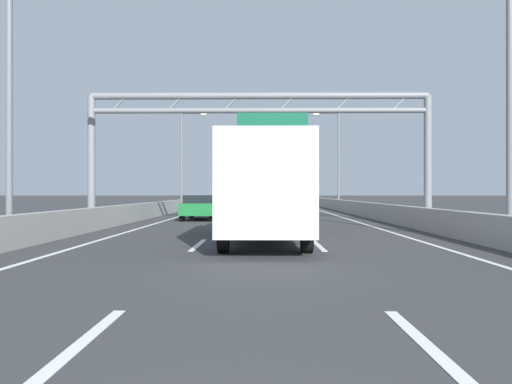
# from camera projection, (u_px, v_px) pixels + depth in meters

# --- Properties ---
(ground_plane) EXTENTS (260.00, 260.00, 0.00)m
(ground_plane) POSITION_uv_depth(u_px,v_px,m) (260.00, 199.00, 100.95)
(ground_plane) COLOR #38383A
(lane_dash_left_0) EXTENTS (0.16, 3.00, 0.01)m
(lane_dash_left_0) POSITION_uv_depth(u_px,v_px,m) (72.00, 351.00, 4.47)
(lane_dash_left_0) COLOR white
(lane_dash_left_0) RESTS_ON ground_plane
(lane_dash_left_1) EXTENTS (0.16, 3.00, 0.01)m
(lane_dash_left_1) POSITION_uv_depth(u_px,v_px,m) (198.00, 245.00, 13.47)
(lane_dash_left_1) COLOR white
(lane_dash_left_1) RESTS_ON ground_plane
(lane_dash_left_2) EXTENTS (0.16, 3.00, 0.01)m
(lane_dash_left_2) POSITION_uv_depth(u_px,v_px,m) (223.00, 224.00, 22.47)
(lane_dash_left_2) COLOR white
(lane_dash_left_2) RESTS_ON ground_plane
(lane_dash_left_3) EXTENTS (0.16, 3.00, 0.01)m
(lane_dash_left_3) POSITION_uv_depth(u_px,v_px,m) (234.00, 215.00, 31.47)
(lane_dash_left_3) COLOR white
(lane_dash_left_3) RESTS_ON ground_plane
(lane_dash_left_4) EXTENTS (0.16, 3.00, 0.01)m
(lane_dash_left_4) POSITION_uv_depth(u_px,v_px,m) (240.00, 210.00, 40.47)
(lane_dash_left_4) COLOR white
(lane_dash_left_4) RESTS_ON ground_plane
(lane_dash_left_5) EXTENTS (0.16, 3.00, 0.01)m
(lane_dash_left_5) POSITION_uv_depth(u_px,v_px,m) (244.00, 207.00, 49.47)
(lane_dash_left_5) COLOR white
(lane_dash_left_5) RESTS_ON ground_plane
(lane_dash_left_6) EXTENTS (0.16, 3.00, 0.01)m
(lane_dash_left_6) POSITION_uv_depth(u_px,v_px,m) (246.00, 204.00, 58.47)
(lane_dash_left_6) COLOR white
(lane_dash_left_6) RESTS_ON ground_plane
(lane_dash_left_7) EXTENTS (0.16, 3.00, 0.01)m
(lane_dash_left_7) POSITION_uv_depth(u_px,v_px,m) (248.00, 203.00, 67.47)
(lane_dash_left_7) COLOR white
(lane_dash_left_7) RESTS_ON ground_plane
(lane_dash_left_8) EXTENTS (0.16, 3.00, 0.01)m
(lane_dash_left_8) POSITION_uv_depth(u_px,v_px,m) (250.00, 202.00, 76.47)
(lane_dash_left_8) COLOR white
(lane_dash_left_8) RESTS_ON ground_plane
(lane_dash_left_9) EXTENTS (0.16, 3.00, 0.01)m
(lane_dash_left_9) POSITION_uv_depth(u_px,v_px,m) (251.00, 201.00, 85.47)
(lane_dash_left_9) COLOR white
(lane_dash_left_9) RESTS_ON ground_plane
(lane_dash_left_10) EXTENTS (0.16, 3.00, 0.01)m
(lane_dash_left_10) POSITION_uv_depth(u_px,v_px,m) (252.00, 200.00, 94.47)
(lane_dash_left_10) COLOR white
(lane_dash_left_10) RESTS_ON ground_plane
(lane_dash_left_11) EXTENTS (0.16, 3.00, 0.01)m
(lane_dash_left_11) POSITION_uv_depth(u_px,v_px,m) (253.00, 199.00, 103.47)
(lane_dash_left_11) COLOR white
(lane_dash_left_11) RESTS_ON ground_plane
(lane_dash_left_12) EXTENTS (0.16, 3.00, 0.01)m
(lane_dash_left_12) POSITION_uv_depth(u_px,v_px,m) (253.00, 199.00, 112.47)
(lane_dash_left_12) COLOR white
(lane_dash_left_12) RESTS_ON ground_plane
(lane_dash_left_13) EXTENTS (0.16, 3.00, 0.01)m
(lane_dash_left_13) POSITION_uv_depth(u_px,v_px,m) (254.00, 198.00, 121.46)
(lane_dash_left_13) COLOR white
(lane_dash_left_13) RESTS_ON ground_plane
(lane_dash_left_14) EXTENTS (0.16, 3.00, 0.01)m
(lane_dash_left_14) POSITION_uv_depth(u_px,v_px,m) (254.00, 198.00, 130.46)
(lane_dash_left_14) COLOR white
(lane_dash_left_14) RESTS_ON ground_plane
(lane_dash_left_15) EXTENTS (0.16, 3.00, 0.01)m
(lane_dash_left_15) POSITION_uv_depth(u_px,v_px,m) (255.00, 197.00, 139.46)
(lane_dash_left_15) COLOR white
(lane_dash_left_15) RESTS_ON ground_plane
(lane_dash_left_16) EXTENTS (0.16, 3.00, 0.01)m
(lane_dash_left_16) POSITION_uv_depth(u_px,v_px,m) (255.00, 197.00, 148.46)
(lane_dash_left_16) COLOR white
(lane_dash_left_16) RESTS_ON ground_plane
(lane_dash_left_17) EXTENTS (0.16, 3.00, 0.01)m
(lane_dash_left_17) POSITION_uv_depth(u_px,v_px,m) (255.00, 197.00, 157.46)
(lane_dash_left_17) COLOR white
(lane_dash_left_17) RESTS_ON ground_plane
(lane_dash_right_0) EXTENTS (0.16, 3.00, 0.01)m
(lane_dash_right_0) POSITION_uv_depth(u_px,v_px,m) (434.00, 352.00, 4.43)
(lane_dash_right_0) COLOR white
(lane_dash_right_0) RESTS_ON ground_plane
(lane_dash_right_1) EXTENTS (0.16, 3.00, 0.01)m
(lane_dash_right_1) POSITION_uv_depth(u_px,v_px,m) (318.00, 245.00, 13.43)
(lane_dash_right_1) COLOR white
(lane_dash_right_1) RESTS_ON ground_plane
(lane_dash_right_2) EXTENTS (0.16, 3.00, 0.01)m
(lane_dash_right_2) POSITION_uv_depth(u_px,v_px,m) (295.00, 224.00, 22.43)
(lane_dash_right_2) COLOR white
(lane_dash_right_2) RESTS_ON ground_plane
(lane_dash_right_3) EXTENTS (0.16, 3.00, 0.01)m
(lane_dash_right_3) POSITION_uv_depth(u_px,v_px,m) (285.00, 215.00, 31.43)
(lane_dash_right_3) COLOR white
(lane_dash_right_3) RESTS_ON ground_plane
(lane_dash_right_4) EXTENTS (0.16, 3.00, 0.01)m
(lane_dash_right_4) POSITION_uv_depth(u_px,v_px,m) (280.00, 210.00, 40.43)
(lane_dash_right_4) COLOR white
(lane_dash_right_4) RESTS_ON ground_plane
(lane_dash_right_5) EXTENTS (0.16, 3.00, 0.01)m
(lane_dash_right_5) POSITION_uv_depth(u_px,v_px,m) (276.00, 207.00, 49.43)
(lane_dash_right_5) COLOR white
(lane_dash_right_5) RESTS_ON ground_plane
(lane_dash_right_6) EXTENTS (0.16, 3.00, 0.01)m
(lane_dash_right_6) POSITION_uv_depth(u_px,v_px,m) (274.00, 204.00, 58.43)
(lane_dash_right_6) COLOR white
(lane_dash_right_6) RESTS_ON ground_plane
(lane_dash_right_7) EXTENTS (0.16, 3.00, 0.01)m
(lane_dash_right_7) POSITION_uv_depth(u_px,v_px,m) (272.00, 203.00, 67.43)
(lane_dash_right_7) COLOR white
(lane_dash_right_7) RESTS_ON ground_plane
(lane_dash_right_8) EXTENTS (0.16, 3.00, 0.01)m
(lane_dash_right_8) POSITION_uv_depth(u_px,v_px,m) (271.00, 202.00, 76.43)
(lane_dash_right_8) COLOR white
(lane_dash_right_8) RESTS_ON ground_plane
(lane_dash_right_9) EXTENTS (0.16, 3.00, 0.01)m
(lane_dash_right_9) POSITION_uv_depth(u_px,v_px,m) (270.00, 201.00, 85.43)
(lane_dash_right_9) COLOR white
(lane_dash_right_9) RESTS_ON ground_plane
(lane_dash_right_10) EXTENTS (0.16, 3.00, 0.01)m
(lane_dash_right_10) POSITION_uv_depth(u_px,v_px,m) (269.00, 200.00, 94.43)
(lane_dash_right_10) COLOR white
(lane_dash_right_10) RESTS_ON ground_plane
(lane_dash_right_11) EXTENTS (0.16, 3.00, 0.01)m
(lane_dash_right_11) POSITION_uv_depth(u_px,v_px,m) (268.00, 199.00, 103.43)
(lane_dash_right_11) COLOR white
(lane_dash_right_11) RESTS_ON ground_plane
(lane_dash_right_12) EXTENTS (0.16, 3.00, 0.01)m
(lane_dash_right_12) POSITION_uv_depth(u_px,v_px,m) (268.00, 199.00, 112.43)
(lane_dash_right_12) COLOR white
(lane_dash_right_12) RESTS_ON ground_plane
(lane_dash_right_13) EXTENTS (0.16, 3.00, 0.01)m
(lane_dash_right_13) POSITION_uv_depth(u_px,v_px,m) (267.00, 198.00, 121.43)
(lane_dash_right_13) COLOR white
(lane_dash_right_13) RESTS_ON ground_plane
(lane_dash_right_14) EXTENTS (0.16, 3.00, 0.01)m
(lane_dash_right_14) POSITION_uv_depth(u_px,v_px,m) (267.00, 198.00, 130.43)
(lane_dash_right_14) COLOR white
(lane_dash_right_14) RESTS_ON ground_plane
(lane_dash_right_15) EXTENTS (0.16, 3.00, 0.01)m
(lane_dash_right_15) POSITION_uv_depth(u_px,v_px,m) (266.00, 197.00, 139.43)
(lane_dash_right_15) COLOR white
(lane_dash_right_15) RESTS_ON ground_plane
(lane_dash_right_16) EXTENTS (0.16, 3.00, 0.01)m
(lane_dash_right_16) POSITION_uv_depth(u_px,v_px,m) (266.00, 197.00, 148.43)
(lane_dash_right_16) COLOR white
(lane_dash_right_16) RESTS_ON ground_plane
(lane_dash_right_17) EXTENTS (0.16, 3.00, 0.01)m
(lane_dash_right_17) POSITION_uv_depth(u_px,v_px,m) (266.00, 197.00, 157.43)
(lane_dash_right_17) COLOR white
(lane_dash_right_17) RESTS_ON ground_plane
(edge_line_left) EXTENTS (0.16, 176.00, 0.01)m
(edge_line_left) POSITION_uv_depth(u_px,v_px,m) (234.00, 200.00, 89.00)
(edge_line_left) COLOR white
(edge_line_left) RESTS_ON ground_plane
(edge_line_right) EXTENTS (0.16, 176.00, 0.01)m
(edge_line_right) POSITION_uv_depth(u_px,v_px,m) (287.00, 200.00, 88.89)
(edge_line_right) COLOR white
(edge_line_right) RESTS_ON ground_plane
(barrier_left) EXTENTS (0.45, 220.00, 0.95)m
(barrier_left) POSITION_uv_depth(u_px,v_px,m) (233.00, 197.00, 111.02)
(barrier_left) COLOR #9E9E99
(barrier_left) RESTS_ON ground_plane
(barrier_right) EXTENTS (0.45, 220.00, 0.95)m
(barrier_right) POSITION_uv_depth(u_px,v_px,m) (288.00, 197.00, 110.88)
(barrier_right) COLOR #9E9E99
(barrier_right) RESTS_ON ground_plane
(sign_gantry) EXTENTS (16.45, 0.36, 6.36)m
(sign_gantry) POSITION_uv_depth(u_px,v_px,m) (261.00, 124.00, 21.40)
(sign_gantry) COLOR gray
(sign_gantry) RESTS_ON ground_plane
(streetlamp_left_near) EXTENTS (2.58, 0.28, 9.50)m
(streetlamp_left_near) POSITION_uv_depth(u_px,v_px,m) (17.00, 69.00, 13.85)
(streetlamp_left_near) COLOR slate
(streetlamp_left_near) RESTS_ON ground_plane
(streetlamp_right_near) EXTENTS (2.58, 0.28, 9.50)m
(streetlamp_right_near) POSITION_uv_depth(u_px,v_px,m) (502.00, 68.00, 13.69)
(streetlamp_right_near) COLOR slate
(streetlamp_right_near) RESTS_ON ground_plane
(streetlamp_left_mid) EXTENTS (2.58, 0.28, 9.50)m
(streetlamp_left_mid) POSITION_uv_depth(u_px,v_px,m) (184.00, 154.00, 43.89)
(streetlamp_left_mid) COLOR slate
(streetlamp_left_mid) RESTS_ON ground_plane
(streetlamp_right_mid) EXTENTS (2.58, 0.28, 9.50)m
(streetlamp_right_mid) POSITION_uv_depth(u_px,v_px,m) (336.00, 153.00, 43.74)
(streetlamp_right_mid) COLOR slate
(streetlamp_right_mid) RESTS_ON ground_plane
(streetlamp_left_far) EXTENTS (2.58, 0.28, 9.50)m
(streetlamp_left_far) POSITION_uv_depth(u_px,v_px,m) (215.00, 169.00, 73.94)
(streetlamp_left_far) COLOR slate
(streetlamp_left_far) RESTS_ON ground_plane
(streetlamp_right_far) EXTENTS (2.58, 0.28, 9.50)m
(streetlamp_right_far) POSITION_uv_depth(u_px,v_px,m) (305.00, 169.00, 73.79)
(streetlamp_right_far) COLOR slate
(streetlamp_right_far) RESTS_ON ground_plane
(streetlamp_left_distant) EXTENTS (2.58, 0.28, 9.50)m
(streetlamp_left_distant) POSITION_uv_depth(u_px,v_px,m) (228.00, 176.00, 103.99)
(streetlamp_left_distant) COLOR slate
(streetlamp_left_distant) RESTS_ON ground_plane
(streetlamp_right_distant) EXTENTS (2.58, 0.28, 9.50)m
(streetlamp_right_distant) POSITION_uv_depth(u_px,v_px,m) (292.00, 176.00, 103.83)
(streetlamp_right_distant) COLOR slate
(streetlamp_right_distant) RESTS_ON ground_plane
(black_car) EXTENTS (1.77, 4.12, 1.49)m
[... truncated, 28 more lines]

